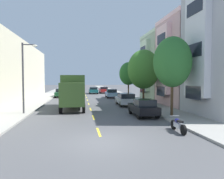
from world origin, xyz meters
TOP-DOWN VIEW (x-y plane):
  - ground_plane at (0.00, 30.00)m, footprint 160.00×160.00m
  - sidewalk_left at (-7.10, 28.00)m, footprint 3.20×120.00m
  - sidewalk_right at (7.10, 28.00)m, footprint 3.20×120.00m
  - lane_centerline_dashes at (0.00, 24.50)m, footprint 0.14×47.20m
  - townhouse_second_rose at (14.81, 13.03)m, footprint 13.04×7.05m
  - townhouse_third_sage at (13.73, 20.28)m, footprint 10.87×7.05m
  - street_tree_nearest at (6.40, 5.96)m, footprint 3.10×3.10m
  - street_tree_second at (6.40, 14.06)m, footprint 3.80×3.80m
  - street_tree_third at (6.40, 22.16)m, footprint 2.86×2.86m
  - street_lamp at (-5.94, 9.31)m, footprint 1.35×0.28m
  - delivery_box_truck at (-1.80, 12.92)m, footprint 2.45×7.95m
  - parked_pickup_burgundy at (-4.33, 51.30)m, footprint 2.03×5.31m
  - parked_hatchback_black at (4.26, 6.93)m, footprint 1.81×4.03m
  - parked_wagon_forest at (-4.46, 28.55)m, footprint 1.88×4.72m
  - parked_wagon_silver at (4.35, 14.67)m, footprint 1.93×4.74m
  - parked_sedan_red at (4.26, 38.24)m, footprint 1.81×4.51m
  - parked_hatchback_sky at (4.21, 25.65)m, footprint 1.77×4.01m
  - moving_teal_sedan at (1.80, 36.63)m, footprint 1.80×4.50m
  - parked_motorcycle at (4.75, 1.29)m, footprint 0.62×2.05m

SIDE VIEW (x-z plane):
  - ground_plane at x=0.00m, z-range 0.00..0.00m
  - lane_centerline_dashes at x=0.00m, z-range 0.00..0.01m
  - sidewalk_left at x=-7.10m, z-range 0.00..0.14m
  - sidewalk_right at x=7.10m, z-range 0.00..0.14m
  - parked_motorcycle at x=4.75m, z-range -0.04..0.86m
  - parked_sedan_red at x=4.26m, z-range 0.03..1.46m
  - moving_teal_sedan at x=1.80m, z-range 0.03..1.46m
  - parked_hatchback_black at x=4.26m, z-range 0.01..1.51m
  - parked_hatchback_sky at x=4.21m, z-range 0.01..1.51m
  - parked_wagon_forest at x=-4.46m, z-range 0.05..1.55m
  - parked_wagon_silver at x=4.35m, z-range 0.05..1.55m
  - parked_pickup_burgundy at x=-4.33m, z-range -0.04..1.69m
  - delivery_box_truck at x=-1.80m, z-range 0.21..3.81m
  - street_lamp at x=-5.94m, z-range 0.67..6.93m
  - street_tree_third at x=6.40m, z-range 1.20..6.88m
  - street_tree_second at x=6.40m, z-range 1.09..7.63m
  - street_tree_nearest at x=6.40m, z-range 1.32..7.84m
  - townhouse_third_sage at x=13.73m, z-range -0.20..9.78m
  - townhouse_second_rose at x=14.81m, z-range -0.20..10.23m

